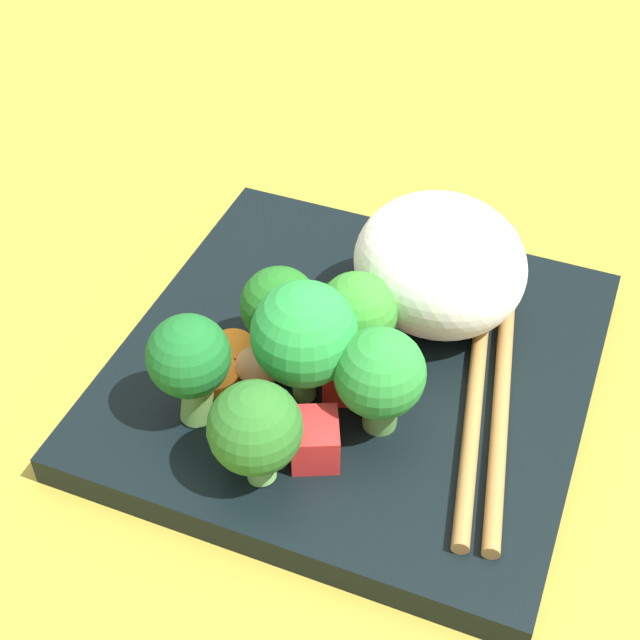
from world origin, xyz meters
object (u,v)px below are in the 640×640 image
square_plate (355,370)px  carrot_slice_1 (232,348)px  broccoli_floret_0 (304,335)px  rice_mound (440,265)px  chopstick_pair (491,362)px

square_plate → carrot_slice_1: size_ratio=10.55×
broccoli_floret_0 → carrot_slice_1: size_ratio=3.09×
square_plate → carrot_slice_1: carrot_slice_1 is taller
rice_mound → broccoli_floret_0: (-4.71, -7.81, 0.68)cm
square_plate → chopstick_pair: chopstick_pair is taller
square_plate → rice_mound: rice_mound is taller
square_plate → chopstick_pair: 7.03cm
chopstick_pair → broccoli_floret_0: bearing=113.1°
square_plate → rice_mound: (3.10, 4.50, 4.42)cm
rice_mound → broccoli_floret_0: bearing=-121.1°
broccoli_floret_0 → chopstick_pair: size_ratio=0.30×
rice_mound → chopstick_pair: bearing=-38.8°
broccoli_floret_0 → carrot_slice_1: 6.25cm
square_plate → chopstick_pair: size_ratio=1.03×
carrot_slice_1 → square_plate: bearing=14.6°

